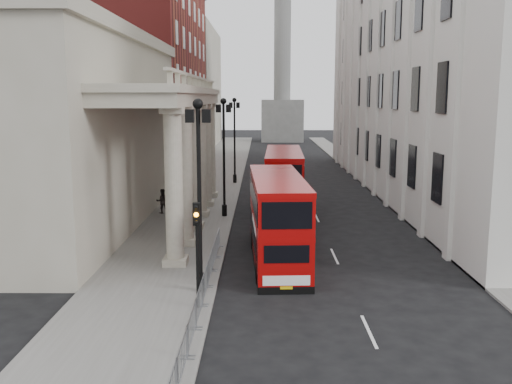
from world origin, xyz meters
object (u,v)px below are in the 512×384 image
at_px(lamp_post_south, 199,183).
at_px(lamp_post_mid, 224,149).
at_px(lamp_post_north, 235,134).
at_px(traffic_light, 197,236).
at_px(pedestrian_b, 162,201).
at_px(bus_near, 277,217).
at_px(bus_far, 284,181).
at_px(monument_column, 282,58).
at_px(pedestrian_a, 190,220).
at_px(pedestrian_c, 189,201).

bearing_deg(lamp_post_south, lamp_post_mid, 90.00).
height_order(lamp_post_north, traffic_light, lamp_post_north).
bearing_deg(pedestrian_b, bus_near, 106.07).
height_order(lamp_post_north, bus_far, lamp_post_north).
distance_m(lamp_post_mid, bus_far, 5.22).
bearing_deg(monument_column, lamp_post_mid, -95.24).
distance_m(lamp_post_south, lamp_post_north, 32.00).
bearing_deg(monument_column, traffic_light, -94.13).
distance_m(lamp_post_south, lamp_post_mid, 16.00).
xyz_separation_m(traffic_light, pedestrian_a, (-1.91, 12.79, -2.15)).
relative_size(lamp_post_north, pedestrian_c, 5.38).
bearing_deg(pedestrian_a, lamp_post_north, 73.23).
xyz_separation_m(traffic_light, pedestrian_b, (-4.69, 18.92, -2.09)).
distance_m(lamp_post_south, bus_near, 6.64).
bearing_deg(lamp_post_north, pedestrian_a, -94.86).
bearing_deg(lamp_post_north, traffic_light, -89.83).
bearing_deg(bus_near, lamp_post_north, 94.37).
bearing_deg(lamp_post_mid, pedestrian_b, 168.92).
xyz_separation_m(monument_column, lamp_post_south, (-6.60, -88.00, -11.07)).
height_order(monument_column, lamp_post_south, monument_column).
bearing_deg(bus_near, lamp_post_mid, 104.61).
bearing_deg(bus_far, traffic_light, -100.23).
height_order(pedestrian_a, pedestrian_c, pedestrian_a).
distance_m(lamp_post_north, pedestrian_c, 15.30).
distance_m(monument_column, bus_near, 84.12).
xyz_separation_m(lamp_post_south, lamp_post_mid, (0.00, 16.00, 0.00)).
xyz_separation_m(lamp_post_north, bus_near, (3.47, -26.95, -2.57)).
height_order(lamp_post_south, traffic_light, lamp_post_south).
bearing_deg(monument_column, pedestrian_a, -96.21).
relative_size(pedestrian_b, pedestrian_c, 1.15).
xyz_separation_m(lamp_post_north, pedestrian_a, (-1.81, -21.23, -3.95)).
bearing_deg(bus_far, lamp_post_south, -101.86).
distance_m(monument_column, lamp_post_south, 88.94).
bearing_deg(pedestrian_c, pedestrian_a, -80.29).
relative_size(bus_near, bus_far, 0.97).
xyz_separation_m(monument_column, lamp_post_north, (-6.60, -56.00, -11.07)).
bearing_deg(monument_column, pedestrian_b, -98.94).
relative_size(monument_column, lamp_post_south, 6.51).
distance_m(traffic_light, pedestrian_b, 19.60).
height_order(lamp_post_south, bus_far, lamp_post_south).
bearing_deg(pedestrian_b, lamp_post_north, -125.04).
bearing_deg(lamp_post_north, bus_near, -82.67).
bearing_deg(lamp_post_south, pedestrian_c, 98.77).
relative_size(lamp_post_north, traffic_light, 1.93).
height_order(bus_far, pedestrian_a, bus_far).
bearing_deg(bus_near, monument_column, 84.88).
distance_m(traffic_light, bus_far, 20.12).
bearing_deg(lamp_post_north, bus_far, -73.40).
relative_size(monument_column, pedestrian_c, 35.05).
distance_m(lamp_post_mid, pedestrian_a, 6.80).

